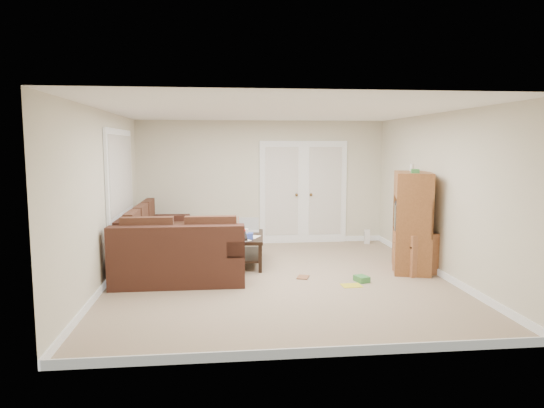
{
  "coord_description": "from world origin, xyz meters",
  "views": [
    {
      "loc": [
        -0.87,
        -7.06,
        2.0
      ],
      "look_at": [
        -0.06,
        0.35,
        1.1
      ],
      "focal_mm": 32.0,
      "sensor_mm": 36.0,
      "label": 1
    }
  ],
  "objects": [
    {
      "name": "wall_right",
      "position": [
        2.5,
        0.0,
        1.25
      ],
      "size": [
        0.02,
        5.5,
        2.5
      ],
      "primitive_type": "cube",
      "color": "beige",
      "rests_on": "floor"
    },
    {
      "name": "window_left",
      "position": [
        -2.46,
        1.0,
        1.55
      ],
      "size": [
        0.05,
        1.92,
        1.42
      ],
      "color": "silver",
      "rests_on": "wall_left"
    },
    {
      "name": "space_heater",
      "position": [
        2.14,
        2.45,
        0.14
      ],
      "size": [
        0.14,
        0.12,
        0.28
      ],
      "primitive_type": "cube",
      "rotation": [
        0.0,
        0.0,
        -0.29
      ],
      "color": "white",
      "rests_on": "floor"
    },
    {
      "name": "wall_left",
      "position": [
        -2.5,
        0.0,
        1.25
      ],
      "size": [
        0.02,
        5.5,
        2.5
      ],
      "primitive_type": "cube",
      "color": "beige",
      "rests_on": "floor"
    },
    {
      "name": "baseboards",
      "position": [
        0.0,
        0.0,
        0.05
      ],
      "size": [
        5.0,
        5.5,
        0.1
      ],
      "primitive_type": null,
      "color": "silver",
      "rests_on": "floor"
    },
    {
      "name": "floor_greenbox",
      "position": [
        1.21,
        -0.28,
        0.04
      ],
      "size": [
        0.22,
        0.26,
        0.09
      ],
      "primitive_type": "cube",
      "rotation": [
        0.0,
        0.0,
        0.31
      ],
      "color": "#3A803D",
      "rests_on": "floor"
    },
    {
      "name": "wall_back",
      "position": [
        0.0,
        2.75,
        1.25
      ],
      "size": [
        5.0,
        0.02,
        2.5
      ],
      "primitive_type": "cube",
      "color": "beige",
      "rests_on": "floor"
    },
    {
      "name": "french_doors",
      "position": [
        0.85,
        2.71,
        1.04
      ],
      "size": [
        1.8,
        0.05,
        2.13
      ],
      "color": "silver",
      "rests_on": "floor"
    },
    {
      "name": "tv_armoire",
      "position": [
        2.2,
        0.33,
        0.8
      ],
      "size": [
        0.82,
        1.11,
        1.7
      ],
      "rotation": [
        0.0,
        0.0,
        -0.31
      ],
      "color": "brown",
      "rests_on": "floor"
    },
    {
      "name": "side_cabinet",
      "position": [
        2.19,
        0.12,
        0.38
      ],
      "size": [
        0.61,
        0.61,
        1.06
      ],
      "rotation": [
        0.0,
        0.0,
        0.27
      ],
      "color": "#A2623B",
      "rests_on": "floor"
    },
    {
      "name": "floor_magazine",
      "position": [
        1.0,
        -0.46,
        0.0
      ],
      "size": [
        0.3,
        0.24,
        0.01
      ],
      "primitive_type": "cube",
      "rotation": [
        0.0,
        0.0,
        0.07
      ],
      "color": "gold",
      "rests_on": "floor"
    },
    {
      "name": "wall_front",
      "position": [
        0.0,
        -2.75,
        1.25
      ],
      "size": [
        5.0,
        0.02,
        2.5
      ],
      "primitive_type": "cube",
      "color": "beige",
      "rests_on": "floor"
    },
    {
      "name": "sectional_sofa",
      "position": [
        -1.74,
        0.7,
        0.35
      ],
      "size": [
        1.94,
        2.91,
        0.89
      ],
      "rotation": [
        0.0,
        0.0,
        -0.01
      ],
      "color": "#402218",
      "rests_on": "floor"
    },
    {
      "name": "ceiling",
      "position": [
        0.0,
        0.0,
        2.5
      ],
      "size": [
        5.0,
        5.5,
        0.02
      ],
      "primitive_type": "cube",
      "color": "white",
      "rests_on": "wall_back"
    },
    {
      "name": "coffee_table",
      "position": [
        -0.44,
        1.01,
        0.27
      ],
      "size": [
        0.71,
        1.26,
        0.83
      ],
      "rotation": [
        0.0,
        0.0,
        -0.09
      ],
      "color": "black",
      "rests_on": "floor"
    },
    {
      "name": "floor_book",
      "position": [
        0.3,
        0.06,
        0.01
      ],
      "size": [
        0.24,
        0.27,
        0.02
      ],
      "primitive_type": "imported",
      "rotation": [
        0.0,
        0.0,
        -0.35
      ],
      "color": "brown",
      "rests_on": "floor"
    },
    {
      "name": "floor",
      "position": [
        0.0,
        0.0,
        0.0
      ],
      "size": [
        5.5,
        5.5,
        0.0
      ],
      "primitive_type": "plane",
      "color": "tan",
      "rests_on": "ground"
    }
  ]
}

